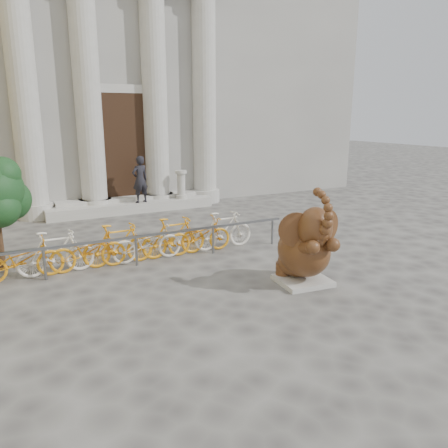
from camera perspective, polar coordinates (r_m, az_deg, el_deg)
ground at (r=8.20m, az=6.63°, el=-10.85°), size 80.00×80.00×0.00m
classical_building at (r=21.63m, az=-17.14°, el=20.23°), size 22.00×10.70×12.00m
entrance_steps at (r=16.42m, az=-12.03°, el=2.29°), size 6.00×1.20×0.36m
elephant_statue at (r=9.16m, az=10.55°, el=-3.24°), size 1.39×1.58×2.08m
bike_rack at (r=10.59m, az=-11.88°, el=-2.37°), size 8.00×0.53×1.00m
pedestrian at (r=15.99m, az=-10.91°, el=5.73°), size 0.69×0.54×1.67m
balustrade_post at (r=16.61m, az=-5.61°, el=5.01°), size 0.43×0.43×1.06m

